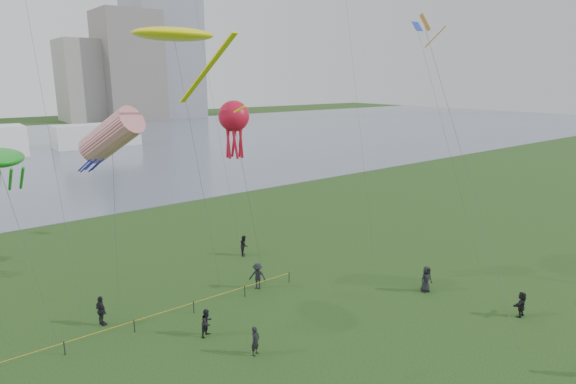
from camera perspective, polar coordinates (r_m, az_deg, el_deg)
ground_plane at (r=27.58m, az=13.76°, el=-20.39°), size 400.00×400.00×0.00m
lake at (r=116.21m, az=-28.53°, el=4.30°), size 400.00×120.00×0.08m
building_mid at (r=187.22m, az=-18.35°, el=13.94°), size 20.00×20.00×38.00m
building_low at (r=188.61m, az=-22.96°, el=12.04°), size 16.00×18.00×28.00m
pavilion_right at (r=117.04m, az=-21.74°, el=6.26°), size 18.00×7.00×5.00m
fence at (r=30.62m, az=-29.01°, el=-16.94°), size 24.07×0.07×1.05m
spectator_a at (r=30.26m, az=-9.57°, el=-15.02°), size 1.03×0.94×1.72m
spectator_b at (r=35.87m, az=-3.63°, el=-9.92°), size 1.36×1.45×1.96m
spectator_c at (r=33.08m, az=-21.26°, el=-13.00°), size 0.67×1.20×1.94m
spectator_d at (r=36.76m, az=16.06°, el=-9.88°), size 1.04×0.78×1.92m
spectator_e at (r=35.42m, az=25.92°, el=-11.88°), size 1.62×0.66×1.70m
spectator_f at (r=28.17m, az=-3.89°, el=-17.20°), size 0.73×0.61×1.69m
spectator_g at (r=42.41m, az=-5.22°, el=-6.32°), size 1.06×1.10×1.79m
kite_stingray at (r=34.39m, az=-13.30°, el=17.66°), size 5.68×10.25×18.42m
kite_windsock at (r=33.59m, az=-20.19°, el=6.29°), size 4.36×5.27×13.48m
kite_octopus at (r=33.53m, az=-6.44°, el=8.79°), size 2.93×2.13×13.67m
kite_delta at (r=35.29m, az=16.61°, el=16.75°), size 3.77×10.90×19.39m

